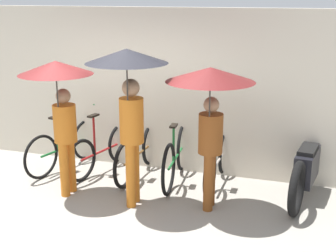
# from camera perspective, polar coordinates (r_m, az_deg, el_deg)

# --- Properties ---
(ground_plane) EXTENTS (30.00, 30.00, 0.00)m
(ground_plane) POSITION_cam_1_polar(r_m,az_deg,el_deg) (6.09, -9.61, -11.74)
(ground_plane) COLOR gray
(back_wall) EXTENTS (11.82, 0.12, 2.60)m
(back_wall) POSITION_cam_1_polar(r_m,az_deg,el_deg) (7.55, -2.51, 4.44)
(back_wall) COLOR beige
(back_wall) RESTS_ON ground
(parked_bicycle_0) EXTENTS (0.58, 1.73, 1.01)m
(parked_bicycle_0) POSITION_cam_1_polar(r_m,az_deg,el_deg) (7.87, -12.39, -2.44)
(parked_bicycle_0) COLOR black
(parked_bicycle_0) RESTS_ON ground
(parked_bicycle_1) EXTENTS (0.54, 1.66, 0.99)m
(parked_bicycle_1) POSITION_cam_1_polar(r_m,az_deg,el_deg) (7.65, -8.02, -2.88)
(parked_bicycle_1) COLOR black
(parked_bicycle_1) RESTS_ON ground
(parked_bicycle_2) EXTENTS (0.44, 1.76, 1.00)m
(parked_bicycle_2) POSITION_cam_1_polar(r_m,az_deg,el_deg) (7.40, -3.59, -3.28)
(parked_bicycle_2) COLOR black
(parked_bicycle_2) RESTS_ON ground
(parked_bicycle_3) EXTENTS (0.44, 1.78, 1.06)m
(parked_bicycle_3) POSITION_cam_1_polar(r_m,az_deg,el_deg) (7.15, 0.99, -3.73)
(parked_bicycle_3) COLOR black
(parked_bicycle_3) RESTS_ON ground
(parked_bicycle_4) EXTENTS (0.44, 1.74, 1.01)m
(parked_bicycle_4) POSITION_cam_1_polar(r_m,az_deg,el_deg) (7.07, 6.05, -4.30)
(parked_bicycle_4) COLOR black
(parked_bicycle_4) RESTS_ON ground
(pedestrian_leading) EXTENTS (0.99, 0.99, 1.94)m
(pedestrian_leading) POSITION_cam_1_polar(r_m,az_deg,el_deg) (6.47, -13.14, 4.19)
(pedestrian_leading) COLOR #C66B1E
(pedestrian_leading) RESTS_ON ground
(pedestrian_center) EXTENTS (1.04, 1.04, 2.14)m
(pedestrian_center) POSITION_cam_1_polar(r_m,az_deg,el_deg) (5.95, -4.84, 5.15)
(pedestrian_center) COLOR #C66B1E
(pedestrian_center) RESTS_ON ground
(pedestrian_trailing) EXTENTS (1.11, 1.11, 1.93)m
(pedestrian_trailing) POSITION_cam_1_polar(r_m,az_deg,el_deg) (5.86, 5.19, 3.71)
(pedestrian_trailing) COLOR brown
(pedestrian_trailing) RESTS_ON ground
(motorcycle) EXTENTS (0.59, 2.11, 0.94)m
(motorcycle) POSITION_cam_1_polar(r_m,az_deg,el_deg) (6.91, 16.55, -4.96)
(motorcycle) COLOR black
(motorcycle) RESTS_ON ground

